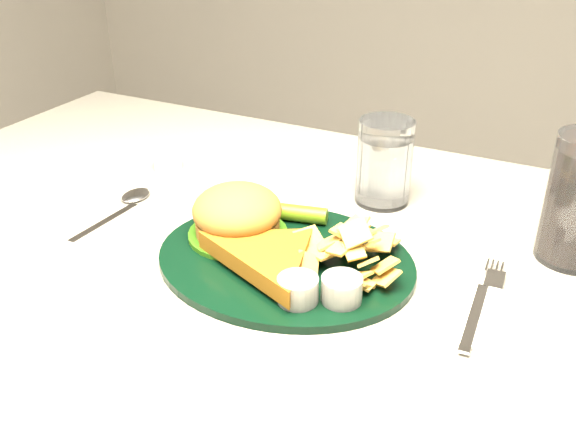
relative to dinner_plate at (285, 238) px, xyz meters
The scene contains 5 objects.
dinner_plate is the anchor object (origin of this frame).
water_glass 0.20m from the dinner_plate, 77.33° to the left, with size 0.07×0.07×0.11m, color white.
fork_napkin 0.21m from the dinner_plate, ahead, with size 0.11×0.15×0.01m, color white, non-canonical shape.
spoon 0.24m from the dinner_plate, behind, with size 0.04×0.15×0.01m, color silver, non-canonical shape.
ramekin 0.31m from the dinner_plate, 150.56° to the left, with size 0.04×0.04×0.03m, color silver.
Camera 1 is at (0.29, -0.53, 1.13)m, focal length 40.00 mm.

